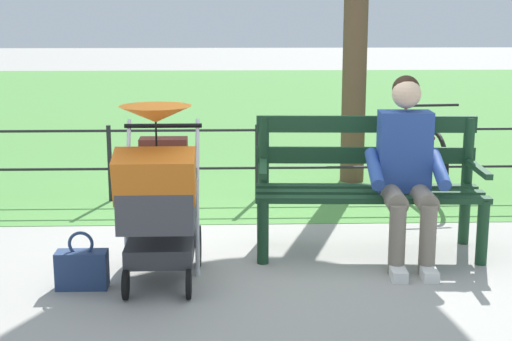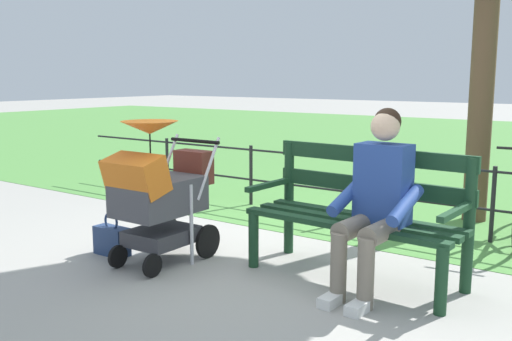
# 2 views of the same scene
# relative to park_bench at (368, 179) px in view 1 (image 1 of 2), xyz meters

# --- Properties ---
(ground_plane) EXTENTS (60.00, 60.00, 0.00)m
(ground_plane) POSITION_rel_park_bench_xyz_m (0.74, 0.12, -0.53)
(ground_plane) COLOR #9E9B93
(grass_lawn) EXTENTS (40.00, 16.00, 0.01)m
(grass_lawn) POSITION_rel_park_bench_xyz_m (0.74, -8.68, -0.52)
(grass_lawn) COLOR #518E42
(grass_lawn) RESTS_ON ground
(park_bench) EXTENTS (1.62, 0.67, 0.96)m
(park_bench) POSITION_rel_park_bench_xyz_m (0.00, 0.00, 0.00)
(park_bench) COLOR #193D23
(park_bench) RESTS_ON ground
(person_on_bench) EXTENTS (0.55, 0.74, 1.28)m
(person_on_bench) POSITION_rel_park_bench_xyz_m (-0.22, 0.22, 0.15)
(person_on_bench) COLOR slate
(person_on_bench) RESTS_ON ground
(stroller) EXTENTS (0.52, 0.89, 1.15)m
(stroller) POSITION_rel_park_bench_xyz_m (1.43, 0.64, 0.07)
(stroller) COLOR black
(stroller) RESTS_ON ground
(handbag) EXTENTS (0.32, 0.14, 0.37)m
(handbag) POSITION_rel_park_bench_xyz_m (1.92, 0.72, -0.40)
(handbag) COLOR navy
(handbag) RESTS_ON ground
(park_fence) EXTENTS (8.05, 0.04, 0.70)m
(park_fence) POSITION_rel_park_bench_xyz_m (0.46, -1.51, -0.10)
(park_fence) COLOR black
(park_fence) RESTS_ON ground
(bicycle) EXTENTS (0.44, 1.66, 0.89)m
(bicycle) POSITION_rel_park_bench_xyz_m (-0.80, -1.87, -0.16)
(bicycle) COLOR black
(bicycle) RESTS_ON ground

